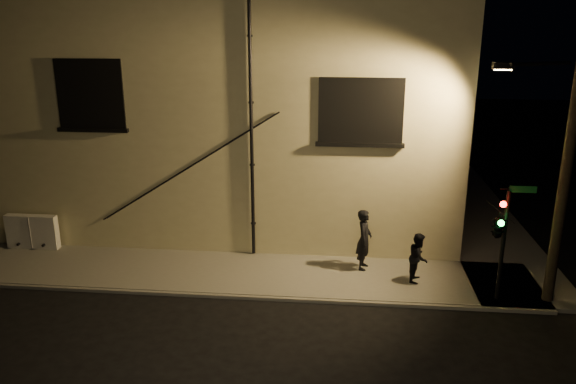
# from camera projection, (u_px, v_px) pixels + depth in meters

# --- Properties ---
(ground) EXTENTS (90.00, 90.00, 0.00)m
(ground) POSITION_uv_depth(u_px,v_px,m) (300.00, 301.00, 15.96)
(ground) COLOR black
(sidewalk) EXTENTS (21.00, 16.00, 0.12)m
(sidewalk) POSITION_uv_depth(u_px,v_px,m) (344.00, 242.00, 20.01)
(sidewalk) COLOR slate
(sidewalk) RESTS_ON ground
(building) EXTENTS (16.20, 12.23, 8.80)m
(building) POSITION_uv_depth(u_px,v_px,m) (247.00, 101.00, 23.53)
(building) COLOR beige
(building) RESTS_ON ground
(utility_cabinet) EXTENTS (1.79, 0.30, 1.18)m
(utility_cabinet) POSITION_uv_depth(u_px,v_px,m) (32.00, 232.00, 19.24)
(utility_cabinet) COLOR silver
(utility_cabinet) RESTS_ON sidewalk
(pedestrian_a) EXTENTS (0.59, 0.78, 1.94)m
(pedestrian_a) POSITION_uv_depth(u_px,v_px,m) (364.00, 239.00, 17.52)
(pedestrian_a) COLOR black
(pedestrian_a) RESTS_ON sidewalk
(pedestrian_b) EXTENTS (0.75, 0.86, 1.50)m
(pedestrian_b) POSITION_uv_depth(u_px,v_px,m) (419.00, 257.00, 16.74)
(pedestrian_b) COLOR black
(pedestrian_b) RESTS_ON sidewalk
(traffic_signal) EXTENTS (1.26, 1.95, 3.32)m
(traffic_signal) POSITION_uv_depth(u_px,v_px,m) (499.00, 225.00, 15.12)
(traffic_signal) COLOR black
(traffic_signal) RESTS_ON sidewalk
(streetlamp_pole) EXTENTS (2.02, 1.39, 7.06)m
(streetlamp_pole) POSITION_uv_depth(u_px,v_px,m) (561.00, 174.00, 14.80)
(streetlamp_pole) COLOR black
(streetlamp_pole) RESTS_ON ground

